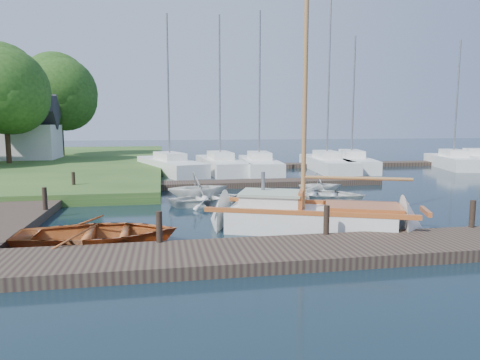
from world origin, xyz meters
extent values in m
plane|color=black|center=(0.00, 0.00, 0.00)|extent=(160.00, 160.00, 0.00)
cube|color=#30231E|center=(0.00, -6.00, 0.15)|extent=(18.00, 2.20, 0.30)
cube|color=#30231E|center=(-8.00, 2.00, 0.15)|extent=(2.20, 18.00, 0.30)
cube|color=#30231E|center=(2.00, 6.50, 0.15)|extent=(14.00, 1.60, 0.30)
cube|color=#30231E|center=(10.00, 16.00, 0.15)|extent=(30.00, 1.60, 0.30)
cylinder|color=black|center=(-3.00, -5.00, 0.70)|extent=(0.16, 0.16, 0.80)
cylinder|color=black|center=(1.50, -5.00, 0.70)|extent=(0.16, 0.16, 0.80)
cylinder|color=black|center=(6.00, -5.00, 0.70)|extent=(0.16, 0.16, 0.80)
cylinder|color=black|center=(-7.00, 0.00, 0.70)|extent=(0.16, 0.16, 0.80)
cylinder|color=black|center=(-7.00, 5.00, 0.70)|extent=(0.16, 0.16, 0.80)
cube|color=white|center=(1.58, -3.38, 0.23)|extent=(5.39, 3.69, 0.90)
cone|color=white|center=(4.42, -4.50, 0.23)|extent=(1.93, 2.30, 1.96)
cone|color=white|center=(-1.16, -2.30, 0.23)|extent=(1.65, 2.19, 1.96)
cube|color=#99431A|center=(1.92, -2.50, 0.74)|extent=(5.81, 2.39, 0.14)
cube|color=#99431A|center=(1.24, -4.25, 0.74)|extent=(5.81, 2.39, 0.14)
cube|color=#99431A|center=(4.74, -4.62, 0.74)|extent=(0.52, 1.07, 0.14)
cube|color=white|center=(0.46, -2.94, 0.90)|extent=(2.19, 1.96, 0.44)
cube|color=#A2B69B|center=(0.46, -2.94, 1.15)|extent=(2.32, 2.09, 0.08)
cube|color=#99431A|center=(1.35, -3.29, 0.98)|extent=(0.63, 1.35, 0.60)
cylinder|color=slate|center=(0.29, -2.55, 1.48)|extent=(0.12, 0.12, 0.60)
cube|color=#99431A|center=(3.07, -3.96, 0.78)|extent=(2.60, 2.20, 0.20)
cylinder|color=olive|center=(1.39, -3.30, 4.88)|extent=(0.14, 0.14, 8.40)
cylinder|color=olive|center=(2.88, -3.89, 1.68)|extent=(3.01, 1.27, 0.10)
imported|color=#99431A|center=(-4.64, -4.03, 0.44)|extent=(4.26, 3.05, 0.88)
imported|color=white|center=(-1.09, 1.65, 0.32)|extent=(3.64, 3.09, 0.64)
imported|color=white|center=(-1.39, 2.52, 0.68)|extent=(2.88, 2.58, 1.37)
imported|color=white|center=(3.63, 1.29, 0.41)|extent=(4.78, 4.33, 0.81)
imported|color=white|center=(4.48, 3.32, 0.54)|extent=(2.26, 2.01, 1.09)
cube|color=white|center=(-2.41, 13.97, 0.45)|extent=(4.83, 9.16, 0.90)
cube|color=white|center=(-2.41, 13.97, 1.15)|extent=(2.29, 3.40, 0.50)
cylinder|color=slate|center=(-2.41, 13.97, 5.76)|extent=(0.12, 0.12, 9.72)
cube|color=white|center=(1.13, 14.13, 0.45)|extent=(2.79, 8.99, 0.90)
cube|color=white|center=(1.13, 14.13, 1.15)|extent=(1.61, 3.19, 0.50)
cylinder|color=slate|center=(1.13, 14.13, 5.81)|extent=(0.12, 0.12, 9.83)
cube|color=white|center=(3.82, 13.48, 0.45)|extent=(2.95, 8.57, 0.90)
cube|color=white|center=(3.82, 13.48, 1.15)|extent=(1.66, 3.06, 0.50)
cylinder|color=slate|center=(3.82, 13.48, 5.93)|extent=(0.12, 0.12, 10.05)
cube|color=white|center=(8.86, 13.50, 0.45)|extent=(3.21, 9.17, 0.90)
cube|color=white|center=(8.86, 13.50, 1.15)|extent=(1.75, 3.28, 0.50)
cylinder|color=slate|center=(8.86, 13.50, 6.51)|extent=(0.12, 0.12, 11.22)
cube|color=white|center=(11.11, 14.24, 0.45)|extent=(4.33, 9.45, 0.90)
cube|color=white|center=(11.11, 14.24, 1.15)|extent=(2.13, 3.46, 0.50)
cylinder|color=slate|center=(11.11, 14.24, 5.31)|extent=(0.12, 0.12, 8.82)
cube|color=white|center=(19.12, 13.49, 0.45)|extent=(4.17, 7.50, 0.90)
cube|color=white|center=(19.12, 13.49, 1.15)|extent=(2.06, 2.81, 0.50)
cylinder|color=slate|center=(19.12, 13.49, 5.22)|extent=(0.12, 0.12, 8.64)
cube|color=silver|center=(-14.00, 22.00, 1.90)|extent=(5.00, 4.00, 2.80)
cube|color=#2C2C32|center=(-14.00, 22.00, 4.34)|extent=(5.25, 2.88, 2.88)
cylinder|color=#332114|center=(-14.00, 18.00, 2.21)|extent=(0.36, 0.36, 3.42)
sphere|color=#1A3C12|center=(-14.00, 18.00, 5.73)|extent=(6.27, 6.27, 6.27)
sphere|color=#1A3C12|center=(-13.50, 17.70, 5.25)|extent=(5.32, 5.32, 5.32)
sphere|color=#1A3C12|center=(-14.40, 18.40, 6.39)|extent=(5.70, 5.70, 5.70)
cylinder|color=#332114|center=(-12.00, 26.00, 2.34)|extent=(0.36, 0.36, 3.67)
sphere|color=#1A3C12|center=(-12.00, 26.00, 6.11)|extent=(6.73, 6.73, 6.73)
sphere|color=#1A3C12|center=(-11.50, 25.70, 5.60)|extent=(5.71, 5.71, 5.71)
sphere|color=#1A3C12|center=(-12.40, 26.40, 6.82)|extent=(6.12, 6.12, 6.12)
camera|label=1|loc=(-2.87, -15.84, 3.27)|focal=32.00mm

